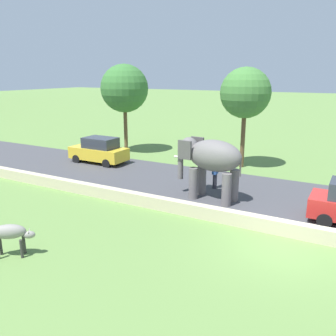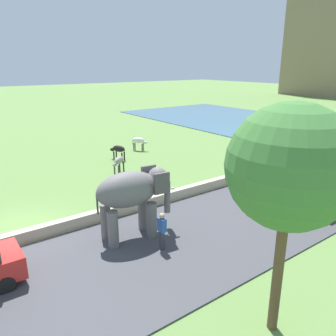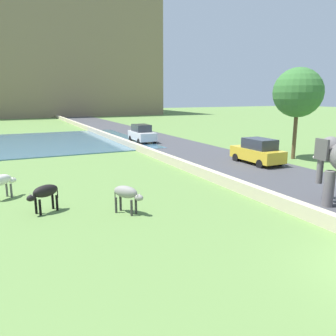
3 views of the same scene
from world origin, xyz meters
The scene contains 8 objects.
ground_plane centered at (0.00, 0.00, 0.00)m, with size 220.00×220.00×0.00m, color #608442.
road_surface centered at (5.00, 20.00, 0.03)m, with size 7.00×120.00×0.06m, color #424247.
elephant centered at (3.45, 4.09, 2.04)m, with size 1.67×3.53×2.99m.
person_beside_elephant centered at (5.07, 4.43, 0.87)m, with size 0.36×0.22×1.63m.
car_yellow centered at (6.57, 13.43, 0.90)m, with size 1.82×4.01×1.80m.
cow_grey centered at (-4.86, 7.80, 0.84)m, with size 1.08×1.32×1.15m.
tree_near centered at (10.29, 4.59, 4.77)m, with size 3.18×3.18×6.39m.
tree_mid centered at (10.41, 13.91, 4.87)m, with size 3.58×3.58×6.68m.
Camera 1 is at (-11.78, -1.94, 5.98)m, focal length 37.68 mm.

